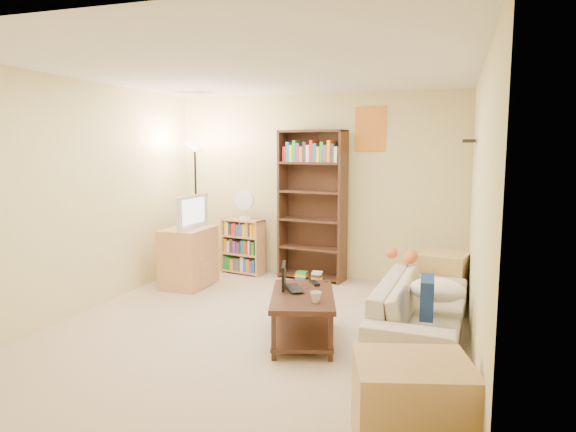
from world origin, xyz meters
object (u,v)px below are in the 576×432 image
Objects in this scene: tall_bookshelf at (312,202)px; side_table at (443,278)px; tv_stand at (189,257)px; floor_lamp at (195,170)px; short_bookshelf at (243,246)px; desk_fan at (244,203)px; sofa at (421,310)px; laptop at (299,288)px; television at (187,212)px; mug at (316,297)px; tabby_cat at (407,256)px; end_cabinet at (412,407)px; coffee_table at (303,310)px.

side_table is (1.73, -0.59, -0.77)m from tall_bookshelf.
floor_lamp reaches higher than tv_stand.
short_bookshelf is at bearing -172.10° from tall_bookshelf.
side_table is at bearing -11.42° from desk_fan.
sofa is 3.15m from short_bookshelf.
laptop is 0.51× the size of television.
tabby_cat is at bearing 64.48° from mug.
desk_fan is (-2.32, 1.04, 0.38)m from tabby_cat.
television is 1.10m from short_bookshelf.
floor_lamp is 4.68m from end_cabinet.
tall_bookshelf is 4.80× the size of desk_fan.
sofa is at bearing -106.37° from laptop.
coffee_table is 2.40m from tall_bookshelf.
short_bookshelf is at bearing 125.60° from end_cabinet.
desk_fan is at bearing 4.29° from laptop.
tall_bookshelf is at bearing 161.30° from side_table.
end_cabinet reaches higher than coffee_table.
tv_stand is 4.17m from end_cabinet.
tall_bookshelf is (-1.36, 1.08, 0.43)m from tabby_cat.
television is at bearing -175.31° from side_table.
tv_stand is at bearing -77.09° from floor_lamp.
mug is (-0.65, -1.36, -0.13)m from tabby_cat.
coffee_table is at bearing 179.69° from laptop.
laptop is at bearing 126.61° from mug.
sofa is at bearing -17.42° from tv_stand.
floor_lamp reaches higher than laptop.
desk_fan is at bearing -169.62° from tall_bookshelf.
mug is 3.14m from floor_lamp.
sofa is at bearing -24.23° from floor_lamp.
television reaches higher than tv_stand.
side_table is (0.37, 0.49, -0.34)m from tabby_cat.
television is 3.23m from side_table.
short_bookshelf is at bearing 108.68° from coffee_table.
tv_stand is 1.30× the size of side_table.
side_table is (1.27, 1.51, -0.17)m from laptop.
side_table is at bearing -70.58° from laptop.
tv_stand is 0.38× the size of tall_bookshelf.
desk_fan is at bearing 61.57° from tv_stand.
tall_bookshelf is (-1.56, 1.82, 0.78)m from sofa.
tall_bookshelf is (-0.71, 2.43, 0.56)m from mug.
coffee_table is (-1.03, -0.39, 0.02)m from sofa.
side_table is at bearing 61.04° from mug.
mug is (0.18, -0.22, 0.20)m from coffee_table.
end_cabinet is (-0.10, -3.10, -0.01)m from side_table.
mug is at bearing -42.01° from floor_lamp.
desk_fan reaches higher than laptop.
mug is at bearing -65.84° from tall_bookshelf.
television is at bearing 128.72° from coffee_table.
tall_bookshelf is at bearing 2.48° from desk_fan.
tv_stand reaches higher than end_cabinet.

